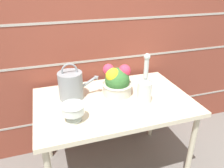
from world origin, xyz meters
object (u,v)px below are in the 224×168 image
object	(u,v)px
glass_decanter	(145,87)
watering_can	(71,85)
crystal_pedestal_bowl	(73,110)
flower_planter	(117,81)

from	to	relation	value
glass_decanter	watering_can	bearing A→B (deg)	155.48
watering_can	crystal_pedestal_bowl	size ratio (longest dim) A/B	2.07
watering_can	flower_planter	size ratio (longest dim) A/B	1.29
watering_can	glass_decanter	distance (m)	0.57
watering_can	glass_decanter	xyz separation A→B (m)	(0.52, -0.24, 0.01)
watering_can	glass_decanter	size ratio (longest dim) A/B	0.85
crystal_pedestal_bowl	watering_can	bearing A→B (deg)	83.44
watering_can	glass_decanter	bearing A→B (deg)	-24.52
crystal_pedestal_bowl	flower_planter	xyz separation A→B (m)	(0.40, 0.26, 0.03)
glass_decanter	crystal_pedestal_bowl	bearing A→B (deg)	-172.28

